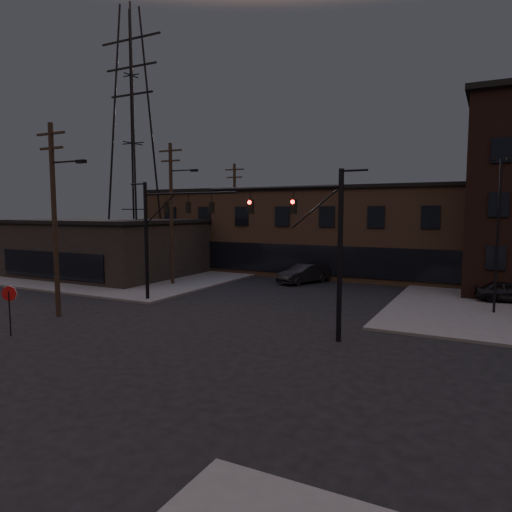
{
  "coord_description": "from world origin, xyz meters",
  "views": [
    {
      "loc": [
        12.65,
        -15.85,
        6.09
      ],
      "look_at": [
        0.64,
        7.41,
        3.5
      ],
      "focal_mm": 32.0,
      "sensor_mm": 36.0,
      "label": 1
    }
  ],
  "objects_px": {
    "traffic_signal_far": "(161,227)",
    "parked_car_lot_a": "(509,291)",
    "traffic_signal_near": "(317,236)",
    "car_crossing": "(304,274)",
    "stop_sign": "(9,299)"
  },
  "relations": [
    {
      "from": "car_crossing",
      "to": "traffic_signal_far",
      "type": "bearing_deg",
      "value": -90.94
    },
    {
      "from": "traffic_signal_far",
      "to": "parked_car_lot_a",
      "type": "relative_size",
      "value": 1.97
    },
    {
      "from": "traffic_signal_far",
      "to": "parked_car_lot_a",
      "type": "height_order",
      "value": "traffic_signal_far"
    },
    {
      "from": "stop_sign",
      "to": "parked_car_lot_a",
      "type": "height_order",
      "value": "stop_sign"
    },
    {
      "from": "traffic_signal_near",
      "to": "traffic_signal_far",
      "type": "xyz_separation_m",
      "value": [
        -12.07,
        3.5,
        0.08
      ]
    },
    {
      "from": "traffic_signal_near",
      "to": "parked_car_lot_a",
      "type": "distance_m",
      "value": 16.39
    },
    {
      "from": "stop_sign",
      "to": "car_crossing",
      "type": "xyz_separation_m",
      "value": [
        6.72,
        21.94,
        -1.04
      ]
    },
    {
      "from": "traffic_signal_far",
      "to": "parked_car_lot_a",
      "type": "xyz_separation_m",
      "value": [
        20.57,
        9.91,
        -4.17
      ]
    },
    {
      "from": "stop_sign",
      "to": "car_crossing",
      "type": "height_order",
      "value": "stop_sign"
    },
    {
      "from": "traffic_signal_near",
      "to": "traffic_signal_far",
      "type": "distance_m",
      "value": 12.57
    },
    {
      "from": "stop_sign",
      "to": "parked_car_lot_a",
      "type": "xyz_separation_m",
      "value": [
        21.85,
        19.89,
        -1.0
      ]
    },
    {
      "from": "car_crossing",
      "to": "parked_car_lot_a",
      "type": "bearing_deg",
      "value": 15.81
    },
    {
      "from": "stop_sign",
      "to": "car_crossing",
      "type": "relative_size",
      "value": 0.51
    },
    {
      "from": "stop_sign",
      "to": "parked_car_lot_a",
      "type": "distance_m",
      "value": 29.56
    },
    {
      "from": "parked_car_lot_a",
      "to": "car_crossing",
      "type": "bearing_deg",
      "value": 75.11
    }
  ]
}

